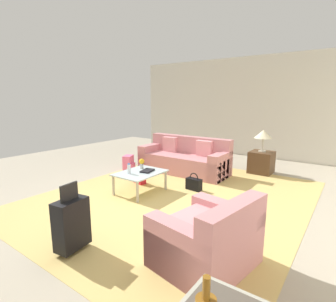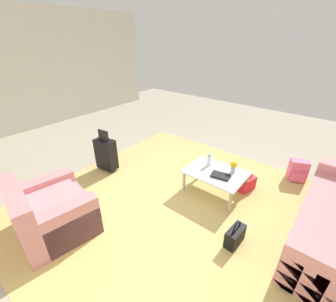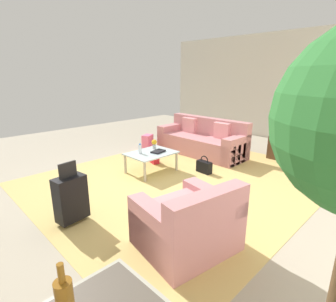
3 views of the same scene
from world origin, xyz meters
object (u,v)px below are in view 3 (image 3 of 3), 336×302
armchair (190,226)px  suitcase_black (71,198)px  flower_vase (154,143)px  handbag_black (204,167)px  side_table (283,147)px  couch (203,141)px  coffee_table (151,155)px  water_bottle (140,149)px  backpack_pink (148,143)px  handbag_red (153,157)px  coffee_table_book (158,151)px  table_lamp (287,118)px

armchair → suitcase_black: suitcase_black is taller
flower_vase → handbag_black: flower_vase is taller
side_table → couch: bearing=-57.7°
coffee_table → water_bottle: water_bottle is taller
suitcase_black → water_bottle: bearing=-156.0°
couch → armchair: bearing=36.2°
backpack_pink → water_bottle: bearing=44.7°
flower_vase → backpack_pink: (-0.78, -1.14, -0.34)m
water_bottle → flower_vase: bearing=-173.2°
suitcase_black → handbag_red: (-2.41, -1.10, -0.23)m
couch → coffee_table: bearing=3.2°
coffee_table_book → coffee_table: bearing=-44.9°
water_bottle → coffee_table_book: size_ratio=0.71×
coffee_table → handbag_black: bearing=132.7°
table_lamp → handbag_red: size_ratio=1.49×
suitcase_black → handbag_red: suitcase_black is taller
armchair → coffee_table: (-1.31, -2.17, 0.07)m
water_bottle → backpack_pink: (-1.20, -1.19, -0.31)m
handbag_black → backpack_pink: backpack_pink is taller
water_bottle → coffee_table_book: bearing=150.6°
coffee_table_book → suitcase_black: size_ratio=0.34×
armchair → table_lamp: size_ratio=2.11×
table_lamp → flower_vase: bearing=-32.6°
couch → suitcase_black: bearing=11.9°
coffee_table → coffee_table_book: size_ratio=3.27×
coffee_table_book → flower_vase: bearing=-124.7°
coffee_table_book → flower_vase: (-0.10, -0.23, 0.11)m
handbag_black → side_table: bearing=161.0°
armchair → coffee_table_book: size_ratio=3.93×
coffee_table → coffee_table_book: coffee_table_book is taller
water_bottle → handbag_red: 0.78m
coffee_table → table_lamp: (-2.80, 1.50, 0.60)m
couch → coffee_table_book: size_ratio=7.83×
couch → suitcase_black: size_ratio=2.65×
side_table → backpack_pink: bearing=-57.2°
backpack_pink → suitcase_black: bearing=33.5°
couch → backpack_pink: (0.79, -1.19, -0.11)m
side_table → handbag_red: 3.06m
water_bottle → coffee_table_book: (-0.32, 0.18, -0.08)m
handbag_red → flower_vase: bearing=52.5°
flower_vase → handbag_black: 1.14m
coffee_table → flower_vase: (-0.22, -0.15, 0.17)m
water_bottle → handbag_black: water_bottle is taller
couch → backpack_pink: couch is taller
armchair → handbag_red: (-1.73, -2.57, -0.16)m
coffee_table_book → handbag_black: bearing=119.4°
armchair → table_lamp: bearing=-170.8°
flower_vase → suitcase_black: suitcase_black is taller
water_bottle → handbag_red: (-0.61, -0.30, -0.37)m
water_bottle → backpack_pink: 1.72m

